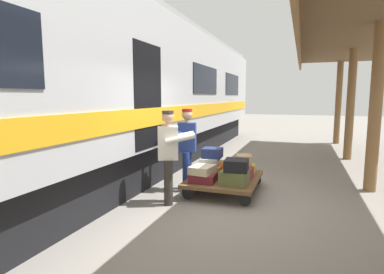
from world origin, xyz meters
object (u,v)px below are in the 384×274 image
at_px(suitcase_navy_fabric, 212,153).
at_px(suitcase_yellow_case, 243,169).
at_px(luggage_cart, 224,179).
at_px(porter_by_door, 169,154).
at_px(suitcase_black_hardshell, 236,165).
at_px(suitcase_cream_canvas, 202,170).
at_px(porter_in_overalls, 186,146).
at_px(suitcase_maroon_trunk, 203,178).
at_px(suitcase_orange_carryall, 210,170).
at_px(suitcase_gray_aluminum, 210,161).
at_px(suitcase_brown_leather, 216,166).
at_px(train_car, 84,91).
at_px(suitcase_tan_vintage, 244,160).
at_px(suitcase_burgundy_valise, 239,173).
at_px(suitcase_olive_duffel, 234,178).

bearing_deg(suitcase_navy_fabric, suitcase_yellow_case, -145.34).
bearing_deg(luggage_cart, porter_by_door, 52.27).
bearing_deg(suitcase_black_hardshell, suitcase_cream_canvas, -1.47).
bearing_deg(porter_in_overalls, suitcase_maroon_trunk, 144.78).
xyz_separation_m(suitcase_maroon_trunk, suitcase_cream_canvas, (0.02, -0.00, 0.16)).
relative_size(suitcase_orange_carryall, suitcase_gray_aluminum, 0.98).
height_order(suitcase_brown_leather, suitcase_yellow_case, suitcase_brown_leather).
bearing_deg(suitcase_navy_fabric, train_car, 16.62).
xyz_separation_m(suitcase_tan_vintage, suitcase_navy_fabric, (0.60, 0.38, 0.19)).
distance_m(train_car, suitcase_orange_carryall, 3.10).
bearing_deg(train_car, suitcase_maroon_trunk, -175.21).
relative_size(suitcase_burgundy_valise, suitcase_cream_canvas, 1.14).
distance_m(luggage_cart, suitcase_orange_carryall, 0.34).
bearing_deg(suitcase_tan_vintage, luggage_cart, 54.92).
height_order(suitcase_orange_carryall, suitcase_black_hardshell, suitcase_black_hardshell).
xyz_separation_m(suitcase_navy_fabric, porter_in_overalls, (0.51, 0.21, 0.14)).
bearing_deg(porter_in_overalls, luggage_cart, -169.97).
distance_m(train_car, suitcase_gray_aluminum, 3.00).
bearing_deg(luggage_cart, train_car, 13.66).
xyz_separation_m(train_car, suitcase_black_hardshell, (-3.19, -0.20, -1.37)).
bearing_deg(suitcase_olive_duffel, suitcase_yellow_case, -90.00).
bearing_deg(suitcase_yellow_case, suitcase_navy_fabric, 34.66).
bearing_deg(suitcase_brown_leather, suitcase_orange_carryall, 90.00).
relative_size(luggage_cart, suitcase_black_hardshell, 4.00).
bearing_deg(suitcase_tan_vintage, train_car, 19.84).
distance_m(suitcase_cream_canvas, porter_by_door, 0.80).
bearing_deg(suitcase_yellow_case, suitcase_black_hardshell, 92.28).
distance_m(suitcase_olive_duffel, suitcase_gray_aluminum, 0.83).
bearing_deg(suitcase_navy_fabric, porter_in_overalls, 22.85).
relative_size(suitcase_burgundy_valise, suitcase_tan_vintage, 1.49).
distance_m(suitcase_black_hardshell, porter_in_overalls, 1.21).
relative_size(train_car, suitcase_maroon_trunk, 43.82).
xyz_separation_m(suitcase_brown_leather, porter_by_door, (0.48, 1.49, 0.52)).
bearing_deg(suitcase_navy_fabric, suitcase_burgundy_valise, 172.80).
relative_size(luggage_cart, porter_in_overalls, 1.02).
bearing_deg(suitcase_gray_aluminum, suitcase_brown_leather, -91.92).
bearing_deg(porter_by_door, suitcase_olive_duffel, -153.90).
bearing_deg(luggage_cart, suitcase_tan_vintage, -125.08).
height_order(suitcase_black_hardshell, porter_in_overalls, porter_in_overalls).
distance_m(suitcase_orange_carryall, suitcase_black_hardshell, 0.86).
distance_m(suitcase_orange_carryall, suitcase_navy_fabric, 0.37).
bearing_deg(suitcase_gray_aluminum, suitcase_tan_vintage, -146.85).
relative_size(suitcase_yellow_case, suitcase_gray_aluminum, 0.95).
relative_size(suitcase_brown_leather, porter_by_door, 0.30).
bearing_deg(suitcase_burgundy_valise, suitcase_tan_vintage, -91.35).
relative_size(suitcase_navy_fabric, porter_in_overalls, 0.23).
bearing_deg(porter_by_door, suitcase_yellow_case, -126.11).
distance_m(suitcase_tan_vintage, porter_by_door, 1.86).
bearing_deg(suitcase_orange_carryall, suitcase_brown_leather, -90.00).
height_order(suitcase_yellow_case, suitcase_maroon_trunk, suitcase_yellow_case).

